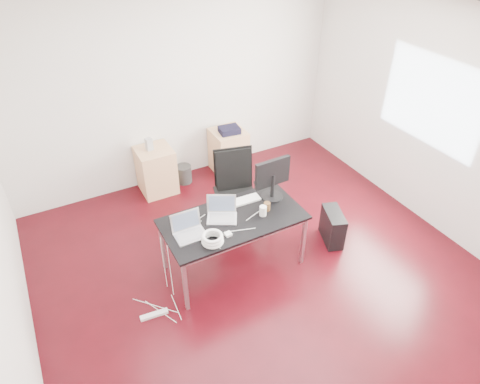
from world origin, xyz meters
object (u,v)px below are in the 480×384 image
office_chair (236,188)px  filing_cabinet_left (156,170)px  desk (233,222)px  filing_cabinet_right (229,151)px  pc_tower (332,227)px

office_chair → filing_cabinet_left: size_ratio=1.54×
desk → filing_cabinet_right: 2.17m
pc_tower → office_chair: bearing=158.1°
office_chair → filing_cabinet_left: (-0.66, 1.28, -0.26)m
filing_cabinet_left → pc_tower: 2.67m
pc_tower → filing_cabinet_right: bearing=121.0°
desk → filing_cabinet_left: bearing=98.1°
office_chair → desk: bearing=-105.7°
pc_tower → filing_cabinet_left: bearing=147.2°
filing_cabinet_left → filing_cabinet_right: same height
office_chair → pc_tower: (0.94, -0.85, -0.39)m
desk → office_chair: (0.38, 0.66, -0.07)m
desk → filing_cabinet_right: bearing=64.7°
filing_cabinet_right → pc_tower: (0.41, -2.14, -0.13)m
office_chair → pc_tower: bearing=-27.9°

